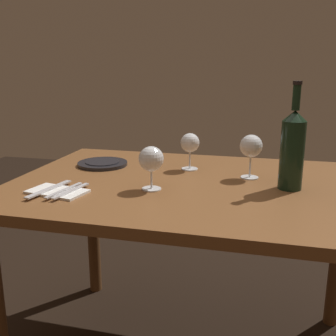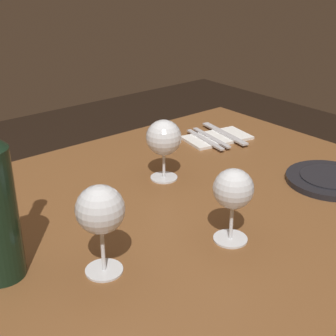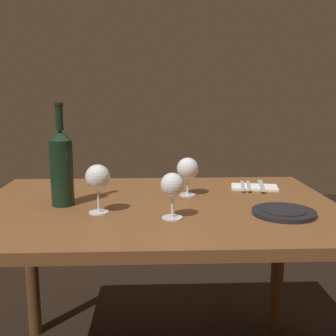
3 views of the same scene
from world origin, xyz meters
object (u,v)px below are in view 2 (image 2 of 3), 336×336
Objects in this scene: wine_glass_right at (100,212)px; dinner_plate at (330,179)px; wine_glass_centre at (164,139)px; fork_outer at (205,139)px; wine_glass_left at (233,191)px; fork_inner at (211,138)px; table_knife at (224,133)px; folded_napkin at (217,138)px.

wine_glass_right is 0.62m from dinner_plate.
fork_outer is (0.24, 0.11, -0.09)m from wine_glass_centre.
wine_glass_left is 0.30m from wine_glass_centre.
wine_glass_centre is at bearing -157.41° from fork_inner.
table_knife is at bearing 19.03° from wine_glass_centre.
wine_glass_right is at bearing -149.98° from fork_inner.
wine_glass_right is 0.79× the size of dinner_plate.
wine_glass_centre is 0.72× the size of folded_napkin.
wine_glass_right reaches higher than folded_napkin.
wine_glass_right is at bearing -152.17° from table_knife.
wine_glass_left is at bearing -15.94° from wine_glass_right.
wine_glass_left is 0.38m from dinner_plate.
folded_napkin is (-0.00, 0.38, -0.00)m from dinner_plate.
table_knife is at bearing 85.66° from dinner_plate.
wine_glass_right is 0.73m from table_knife.
table_knife is (0.64, 0.34, -0.11)m from wine_glass_right.
wine_glass_left is 0.52m from fork_outer.
fork_inner is at bearing 93.93° from dinner_plate.
fork_inner is at bearing 49.93° from wine_glass_left.
wine_glass_right is at bearing -151.01° from folded_napkin.
fork_outer is (-0.02, 0.00, 0.00)m from fork_inner.
wine_glass_left is 0.71× the size of dinner_plate.
dinner_plate is 0.99× the size of table_knife.
fork_outer and table_knife have the same top height.
wine_glass_centre is 0.83× the size of fork_outer.
fork_outer is (-0.05, 0.00, 0.01)m from folded_napkin.
wine_glass_left is 0.54m from fork_inner.
wine_glass_centre is 0.35m from table_knife.
wine_glass_centre is at bearing 137.41° from dinner_plate.
wine_glass_right is at bearing -144.44° from wine_glass_centre.
fork_outer is at bearing 180.00° from table_knife.
dinner_plate reaches higher than folded_napkin.
dinner_plate reaches higher than table_knife.
wine_glass_centre is 0.41m from dinner_plate.
wine_glass_right is (-0.24, 0.07, 0.01)m from wine_glass_left.
folded_napkin is at bearing 90.17° from dinner_plate.
table_knife is at bearing 27.83° from wine_glass_right.
fork_outer reaches higher than folded_napkin.
wine_glass_right reaches higher than fork_inner.
dinner_plate is 0.38m from folded_napkin.
fork_outer is at bearing 180.00° from fork_inner.
wine_glass_right is at bearing 175.86° from dinner_plate.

